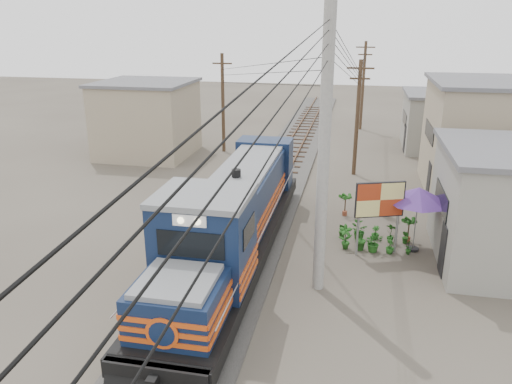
% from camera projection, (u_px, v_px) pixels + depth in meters
% --- Properties ---
extents(ground, '(120.00, 120.00, 0.00)m').
position_uv_depth(ground, '(228.00, 271.00, 19.22)').
color(ground, '#473F35').
rests_on(ground, ground).
extents(ballast, '(3.60, 70.00, 0.16)m').
position_uv_depth(ballast, '(272.00, 188.00, 28.45)').
color(ballast, '#595651').
rests_on(ballast, ground).
extents(track, '(1.15, 70.00, 0.12)m').
position_uv_depth(track, '(272.00, 185.00, 28.39)').
color(track, '#51331E').
rests_on(track, ground).
extents(locomotive, '(2.97, 16.17, 4.01)m').
position_uv_depth(locomotive, '(233.00, 220.00, 19.53)').
color(locomotive, black).
rests_on(locomotive, ground).
extents(utility_pole_main, '(0.40, 0.40, 10.00)m').
position_uv_depth(utility_pole_main, '(324.00, 154.00, 16.46)').
color(utility_pole_main, '#9E9B93').
rests_on(utility_pole_main, ground).
extents(wooden_pole_mid, '(1.60, 0.24, 7.00)m').
position_uv_depth(wooden_pole_mid, '(357.00, 116.00, 30.13)').
color(wooden_pole_mid, '#4C3826').
rests_on(wooden_pole_mid, ground).
extents(wooden_pole_far, '(1.60, 0.24, 7.50)m').
position_uv_depth(wooden_pole_far, '(363.00, 84.00, 42.95)').
color(wooden_pole_far, '#4C3826').
rests_on(wooden_pole_far, ground).
extents(wooden_pole_left, '(1.60, 0.24, 7.00)m').
position_uv_depth(wooden_pole_left, '(223.00, 101.00, 35.63)').
color(wooden_pole_left, '#4C3826').
rests_on(wooden_pole_left, ground).
extents(power_lines, '(9.65, 19.00, 3.30)m').
position_uv_depth(power_lines, '(266.00, 54.00, 24.64)').
color(power_lines, black).
rests_on(power_lines, ground).
extents(shophouse_mid, '(8.40, 7.35, 6.20)m').
position_uv_depth(shophouse_mid, '(507.00, 139.00, 26.94)').
color(shophouse_mid, gray).
rests_on(shophouse_mid, ground).
extents(shophouse_back, '(6.30, 6.30, 4.20)m').
position_uv_depth(shophouse_back, '(447.00, 121.00, 36.81)').
color(shophouse_back, gray).
rests_on(shophouse_back, ground).
extents(shophouse_left, '(6.30, 6.30, 5.20)m').
position_uv_depth(shophouse_left, '(147.00, 118.00, 35.08)').
color(shophouse_left, gray).
rests_on(shophouse_left, ground).
extents(billboard, '(1.95, 0.79, 3.13)m').
position_uv_depth(billboard, '(380.00, 202.00, 19.92)').
color(billboard, '#99999E').
rests_on(billboard, ground).
extents(market_umbrella, '(2.61, 2.61, 2.78)m').
position_uv_depth(market_umbrella, '(419.00, 195.00, 20.22)').
color(market_umbrella, black).
rests_on(market_umbrella, ground).
extents(vendor, '(0.69, 0.49, 1.79)m').
position_uv_depth(vendor, '(386.00, 199.00, 24.35)').
color(vendor, black).
rests_on(vendor, ground).
extents(plant_nursery, '(3.17, 2.01, 1.08)m').
position_uv_depth(plant_nursery, '(368.00, 237.00, 21.24)').
color(plant_nursery, '#1D5418').
rests_on(plant_nursery, ground).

